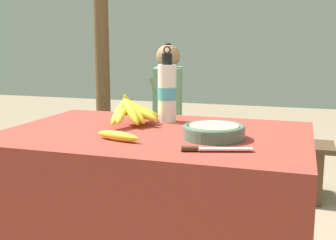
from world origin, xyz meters
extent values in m
cube|color=maroon|center=(0.00, 0.00, 0.37)|extent=(1.21, 0.81, 0.75)
sphere|color=#4C381E|center=(-0.17, 0.10, 0.81)|extent=(0.05, 0.05, 0.05)
ellipsoid|color=yellow|center=(-0.17, 0.04, 0.81)|extent=(0.04, 0.16, 0.11)
ellipsoid|color=yellow|center=(-0.16, 0.04, 0.81)|extent=(0.07, 0.17, 0.09)
ellipsoid|color=yellow|center=(-0.13, 0.06, 0.82)|extent=(0.14, 0.13, 0.12)
ellipsoid|color=yellow|center=(-0.12, 0.07, 0.82)|extent=(0.15, 0.10, 0.12)
ellipsoid|color=yellow|center=(-0.10, 0.09, 0.81)|extent=(0.19, 0.07, 0.10)
ellipsoid|color=yellow|center=(-0.11, 0.11, 0.81)|extent=(0.18, 0.07, 0.12)
ellipsoid|color=yellow|center=(-0.11, 0.13, 0.81)|extent=(0.17, 0.11, 0.09)
ellipsoid|color=yellow|center=(-0.12, 0.15, 0.81)|extent=(0.15, 0.16, 0.09)
ellipsoid|color=yellow|center=(-0.14, 0.16, 0.81)|extent=(0.11, 0.16, 0.12)
ellipsoid|color=yellow|center=(-0.18, 0.17, 0.82)|extent=(0.05, 0.17, 0.14)
cylinder|color=#4C6B5B|center=(0.25, -0.05, 0.77)|extent=(0.23, 0.23, 0.04)
torus|color=#4C6B5B|center=(0.25, -0.05, 0.79)|extent=(0.23, 0.23, 0.02)
cylinder|color=#D1B77A|center=(0.25, -0.05, 0.80)|extent=(0.18, 0.18, 0.01)
cylinder|color=white|center=(-0.02, 0.22, 0.88)|extent=(0.08, 0.08, 0.25)
cylinder|color=#47A8D1|center=(-0.02, 0.22, 0.88)|extent=(0.08, 0.08, 0.06)
cylinder|color=black|center=(-0.02, 0.22, 1.03)|extent=(0.05, 0.05, 0.05)
torus|color=black|center=(-0.02, 0.22, 1.07)|extent=(0.04, 0.01, 0.04)
ellipsoid|color=yellow|center=(-0.07, -0.20, 0.77)|extent=(0.19, 0.08, 0.03)
cube|color=#BCBCC1|center=(0.32, -0.23, 0.76)|extent=(0.18, 0.08, 0.00)
cylinder|color=#472D19|center=(0.21, -0.27, 0.76)|extent=(0.06, 0.04, 0.02)
cube|color=#4C3823|center=(-0.11, 1.48, 0.39)|extent=(1.79, 0.32, 0.04)
cube|color=#4C3823|center=(-0.90, 1.36, 0.18)|extent=(0.06, 0.06, 0.37)
cube|color=#4C3823|center=(0.69, 1.36, 0.18)|extent=(0.06, 0.06, 0.37)
cube|color=#4C3823|center=(-0.90, 1.60, 0.18)|extent=(0.06, 0.06, 0.37)
cube|color=#4C3823|center=(0.69, 1.60, 0.18)|extent=(0.06, 0.06, 0.37)
cylinder|color=#473828|center=(-0.63, 1.30, 0.20)|extent=(0.09, 0.09, 0.40)
cylinder|color=#473828|center=(-0.52, 1.33, 0.41)|extent=(0.31, 0.16, 0.09)
cylinder|color=#473828|center=(-0.68, 1.48, 0.20)|extent=(0.09, 0.09, 0.40)
cylinder|color=#473828|center=(-0.56, 1.51, 0.41)|extent=(0.31, 0.16, 0.09)
cube|color=slate|center=(-0.41, 1.45, 0.66)|extent=(0.27, 0.38, 0.52)
cylinder|color=slate|center=(-0.40, 1.29, 0.75)|extent=(0.21, 0.11, 0.25)
cylinder|color=slate|center=(-0.48, 1.60, 0.75)|extent=(0.21, 0.11, 0.25)
sphere|color=#9E704C|center=(-0.41, 1.45, 1.00)|extent=(0.18, 0.18, 0.18)
sphere|color=black|center=(-0.41, 1.45, 1.07)|extent=(0.07, 0.07, 0.07)
sphere|color=#4C381E|center=(0.39, 1.48, 0.46)|extent=(0.04, 0.04, 0.04)
ellipsoid|color=#8EA842|center=(0.41, 1.42, 0.46)|extent=(0.09, 0.17, 0.10)
ellipsoid|color=#8EA842|center=(0.43, 1.44, 0.47)|extent=(0.15, 0.13, 0.11)
ellipsoid|color=#8EA842|center=(0.44, 1.48, 0.46)|extent=(0.14, 0.03, 0.09)
ellipsoid|color=#8EA842|center=(0.44, 1.53, 0.47)|extent=(0.14, 0.13, 0.13)
ellipsoid|color=#8EA842|center=(0.40, 1.53, 0.46)|extent=(0.08, 0.15, 0.09)
cylinder|color=brown|center=(-1.14, 1.83, 1.25)|extent=(0.13, 0.13, 2.50)
camera|label=1|loc=(0.55, -1.55, 1.09)|focal=45.00mm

